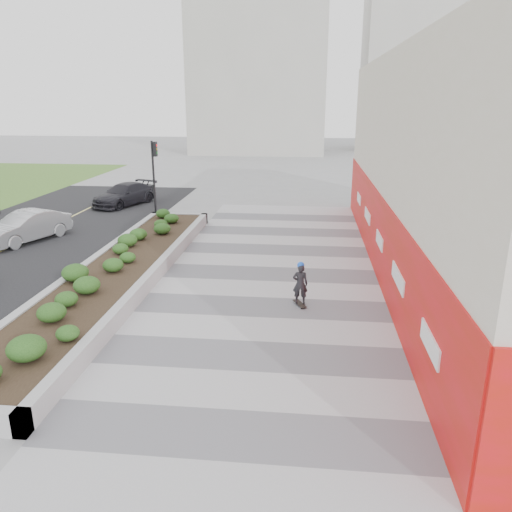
{
  "coord_description": "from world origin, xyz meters",
  "views": [
    {
      "loc": [
        1.31,
        -9.69,
        6.35
      ],
      "look_at": [
        -0.43,
        6.93,
        1.1
      ],
      "focal_mm": 35.0,
      "sensor_mm": 36.0,
      "label": 1
    }
  ],
  "objects_px": {
    "planter": "(119,269)",
    "car_silver": "(27,227)",
    "traffic_signal_near": "(154,167)",
    "car_dark": "(124,194)",
    "skateboarder": "(300,284)"
  },
  "relations": [
    {
      "from": "planter",
      "to": "car_silver",
      "type": "relative_size",
      "value": 4.24
    },
    {
      "from": "skateboarder",
      "to": "planter",
      "type": "bearing_deg",
      "value": 140.51
    },
    {
      "from": "car_silver",
      "to": "traffic_signal_near",
      "type": "bearing_deg",
      "value": 73.76
    },
    {
      "from": "car_silver",
      "to": "car_dark",
      "type": "xyz_separation_m",
      "value": [
        1.55,
        8.63,
        -0.03
      ]
    },
    {
      "from": "planter",
      "to": "traffic_signal_near",
      "type": "relative_size",
      "value": 4.29
    },
    {
      "from": "traffic_signal_near",
      "to": "car_silver",
      "type": "bearing_deg",
      "value": -127.13
    },
    {
      "from": "planter",
      "to": "car_dark",
      "type": "relative_size",
      "value": 3.89
    },
    {
      "from": "planter",
      "to": "traffic_signal_near",
      "type": "distance_m",
      "value": 10.9
    },
    {
      "from": "skateboarder",
      "to": "traffic_signal_near",
      "type": "bearing_deg",
      "value": 99.58
    },
    {
      "from": "car_dark",
      "to": "planter",
      "type": "bearing_deg",
      "value": -49.02
    },
    {
      "from": "traffic_signal_near",
      "to": "skateboarder",
      "type": "relative_size",
      "value": 2.83
    },
    {
      "from": "traffic_signal_near",
      "to": "skateboarder",
      "type": "distance_m",
      "value": 14.97
    },
    {
      "from": "traffic_signal_near",
      "to": "car_silver",
      "type": "height_order",
      "value": "traffic_signal_near"
    },
    {
      "from": "planter",
      "to": "skateboarder",
      "type": "relative_size",
      "value": 12.13
    },
    {
      "from": "skateboarder",
      "to": "car_dark",
      "type": "bearing_deg",
      "value": 102.15
    }
  ]
}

